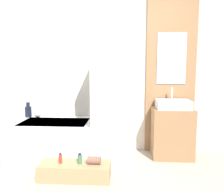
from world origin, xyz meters
The scene contains 12 objects.
wall_tiled_back centered at (0.00, 1.58, 1.30)m, with size 4.20×0.06×2.60m, color beige.
wall_wood_accent centered at (1.05, 1.53, 1.31)m, with size 0.77×0.04×2.60m.
bathtub centered at (-0.71, 1.14, 0.28)m, with size 1.25×0.77×0.56m.
glass_shower_screen centered at (-0.12, 1.03, 1.10)m, with size 0.01×0.51×1.07m, color silver.
wooden_step_bench centered at (-0.28, 0.54, 0.10)m, with size 0.87×0.29×0.20m, color #A87F56.
vanity_cabinet centered at (1.05, 1.30, 0.38)m, with size 0.60×0.42×0.75m, color #8E6642.
sink centered at (1.05, 1.30, 0.82)m, with size 0.49×0.35×0.31m.
vase_tall_dark centered at (-1.24, 1.43, 0.66)m, with size 0.10×0.10×0.24m.
vase_round_light centered at (-1.08, 1.43, 0.62)m, with size 0.11×0.11×0.11m, color silver.
bottle_soap_primary centered at (-0.46, 0.54, 0.25)m, with size 0.04×0.04×0.13m.
bottle_soap_secondary centered at (-0.22, 0.54, 0.26)m, with size 0.05×0.05×0.13m.
towel_roll centered at (-0.04, 0.54, 0.24)m, with size 0.09×0.09×0.16m, color brown.
Camera 1 is at (0.32, -1.96, 1.35)m, focal length 35.00 mm.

